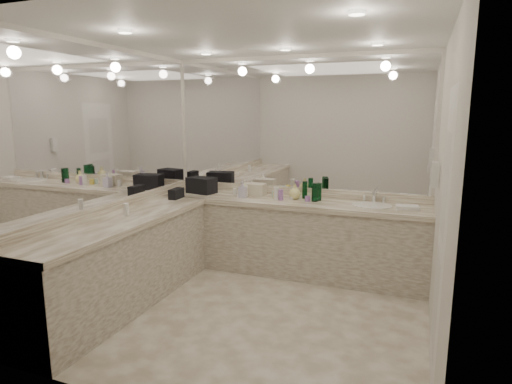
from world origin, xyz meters
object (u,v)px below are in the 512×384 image
at_px(black_toiletry_bag, 202,185).
at_px(hand_towel, 407,207).
at_px(cream_cosmetic_case, 255,189).
at_px(sink, 372,206).
at_px(soap_bottle_a, 245,188).
at_px(soap_bottle_c, 295,191).
at_px(soap_bottle_b, 242,189).
at_px(wall_phone, 435,175).

xyz_separation_m(black_toiletry_bag, hand_towel, (2.51, -0.04, -0.08)).
bearing_deg(cream_cosmetic_case, black_toiletry_bag, -172.55).
bearing_deg(cream_cosmetic_case, sink, -4.10).
xyz_separation_m(hand_towel, soap_bottle_a, (-1.89, 0.01, 0.09)).
distance_m(cream_cosmetic_case, soap_bottle_a, 0.15).
relative_size(sink, black_toiletry_bag, 1.24).
height_order(hand_towel, soap_bottle_c, soap_bottle_c).
distance_m(sink, soap_bottle_a, 1.52).
xyz_separation_m(sink, soap_bottle_b, (-1.53, -0.09, 0.11)).
xyz_separation_m(sink, cream_cosmetic_case, (-1.44, 0.10, 0.08)).
height_order(soap_bottle_a, soap_bottle_c, soap_bottle_a).
relative_size(wall_phone, hand_towel, 1.02).
height_order(sink, wall_phone, wall_phone).
height_order(wall_phone, soap_bottle_b, wall_phone).
distance_m(black_toiletry_bag, cream_cosmetic_case, 0.71).
distance_m(sink, cream_cosmetic_case, 1.44).
bearing_deg(soap_bottle_a, wall_phone, -12.50).
relative_size(black_toiletry_bag, soap_bottle_b, 1.76).
bearing_deg(cream_cosmetic_case, soap_bottle_b, -115.10).
relative_size(cream_cosmetic_case, hand_towel, 1.13).
bearing_deg(hand_towel, sink, 174.53).
bearing_deg(sink, black_toiletry_bag, 179.83).
height_order(hand_towel, soap_bottle_a, soap_bottle_a).
bearing_deg(black_toiletry_bag, soap_bottle_c, 2.34).
bearing_deg(black_toiletry_bag, wall_phone, -10.47).
height_order(cream_cosmetic_case, soap_bottle_c, soap_bottle_c).
relative_size(sink, soap_bottle_c, 2.37).
distance_m(sink, hand_towel, 0.38).
bearing_deg(soap_bottle_b, black_toiletry_bag, 170.93).
bearing_deg(soap_bottle_b, soap_bottle_a, 82.31).
distance_m(hand_towel, soap_bottle_a, 1.90).
bearing_deg(wall_phone, sink, 140.43).
xyz_separation_m(black_toiletry_bag, soap_bottle_c, (1.23, 0.05, -0.01)).
height_order(hand_towel, soap_bottle_b, soap_bottle_b).
xyz_separation_m(soap_bottle_a, soap_bottle_c, (0.61, 0.09, -0.01)).
bearing_deg(soap_bottle_a, hand_towel, -0.19).
bearing_deg(soap_bottle_a, soap_bottle_b, -97.69).
distance_m(cream_cosmetic_case, soap_bottle_c, 0.53).
bearing_deg(sink, wall_phone, -39.57).
height_order(sink, soap_bottle_b, soap_bottle_b).
height_order(black_toiletry_bag, soap_bottle_c, black_toiletry_bag).
height_order(wall_phone, soap_bottle_a, wall_phone).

